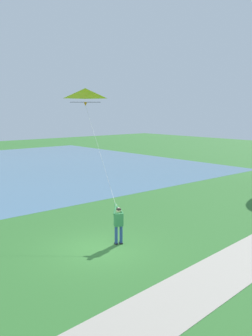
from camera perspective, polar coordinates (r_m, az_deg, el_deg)
name	(u,v)px	position (r m, az deg, el deg)	size (l,w,h in m)	color
ground_plane	(100,249)	(17.06, -4.03, -12.21)	(120.00, 120.00, 0.00)	#33702D
walkway_path	(222,273)	(15.15, 14.45, -15.26)	(2.40, 32.00, 0.02)	#ADA393
person_kite_flyer	(118,222)	(17.27, -1.16, -8.25)	(0.63, 0.49, 1.83)	#232328
flying_kite	(86,98)	(21.61, -6.20, 10.53)	(5.59, 2.66, 5.40)	yellow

